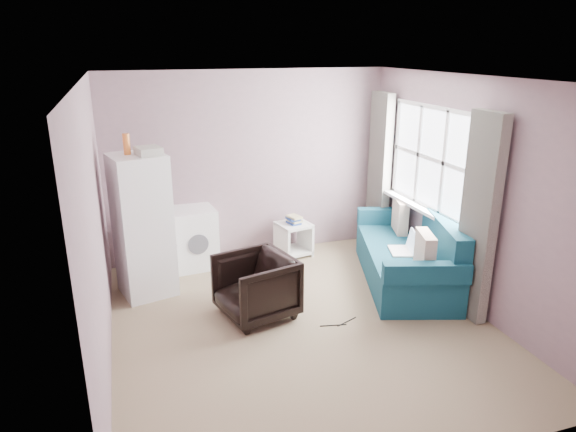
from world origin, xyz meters
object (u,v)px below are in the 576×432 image
at_px(armchair, 256,284).
at_px(washing_machine, 193,236).
at_px(sofa, 410,256).
at_px(fridge, 143,225).
at_px(side_table, 294,236).

bearing_deg(armchair, washing_machine, -178.02).
xyz_separation_m(armchair, sofa, (2.02, 0.24, -0.05)).
bearing_deg(fridge, side_table, 1.11).
bearing_deg(side_table, sofa, -48.76).
bearing_deg(fridge, sofa, -26.85).
bearing_deg(sofa, side_table, 148.85).
height_order(fridge, sofa, fridge).
bearing_deg(sofa, fridge, -175.00).
distance_m(fridge, washing_machine, 0.97).
relative_size(side_table, sofa, 0.26).
xyz_separation_m(fridge, washing_machine, (0.63, 0.61, -0.43)).
distance_m(armchair, fridge, 1.50).
relative_size(fridge, washing_machine, 2.37).
xyz_separation_m(armchair, fridge, (-1.07, 0.94, 0.47)).
relative_size(fridge, side_table, 3.30).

